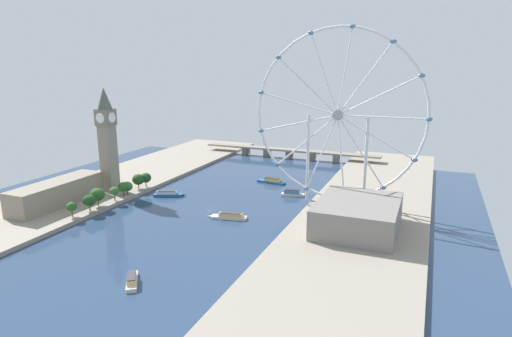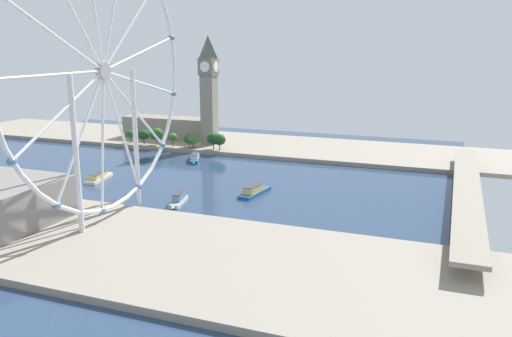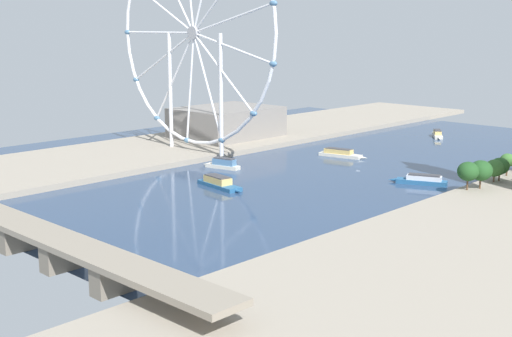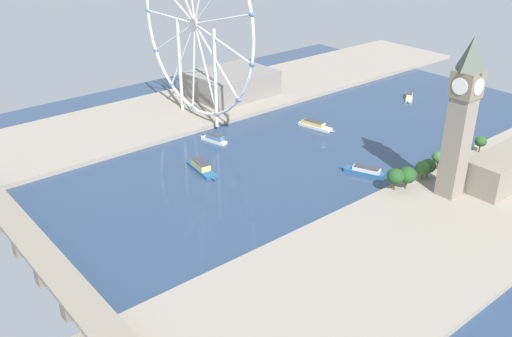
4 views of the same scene
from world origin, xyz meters
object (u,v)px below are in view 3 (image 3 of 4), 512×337
Objects in this scene: riverside_hall at (227,122)px; tour_boat_3 at (422,180)px; tour_boat_2 at (223,164)px; tour_boat_1 at (340,153)px; ferris_wheel at (194,34)px; river_bridge at (17,229)px; tour_boat_4 at (437,134)px; tour_boat_0 at (219,183)px.

riverside_hall reaches higher than tour_boat_3.
tour_boat_1 is at bearing -122.65° from tour_boat_2.
tour_boat_2 is 0.84× the size of tour_boat_3.
ferris_wheel reaches higher than riverside_hall.
river_bridge is 193.01m from tour_boat_3.
tour_boat_1 is 78.61m from tour_boat_3.
ferris_wheel is 80.65m from tour_boat_2.
riverside_hall is at bearing -75.81° from tour_boat_4.
tour_boat_0 reaches higher than tour_boat_3.
tour_boat_2 is at bearing -45.00° from tour_boat_4.
tour_boat_2 is (-65.41, 65.55, -10.35)m from riverside_hall.
tour_boat_0 reaches higher than tour_boat_1.
tour_boat_3 is at bearing 171.60° from riverside_hall.
riverside_hall reaches higher than tour_boat_1.
ferris_wheel is 0.63× the size of river_bridge.
riverside_hall is 240.80m from river_bridge.
tour_boat_2 is 106.65m from tour_boat_3.
ferris_wheel is 5.76× the size of tour_boat_2.
riverside_hall is at bearing -57.94° from tour_boat_2.
tour_boat_0 is 103.97m from tour_boat_1.
tour_boat_3 is (-163.71, 24.18, -10.72)m from riverside_hall.
tour_boat_1 is (-64.63, -57.32, -69.61)m from ferris_wheel.
tour_boat_4 reaches higher than tour_boat_1.
tour_boat_3 is (-67.11, -73.47, -0.12)m from tour_boat_0.
tour_boat_4 is at bearing -130.54° from riverside_hall.
tour_boat_3 is at bearing -104.38° from river_bridge.
river_bridge is (-89.24, 159.91, -63.83)m from ferris_wheel.
tour_boat_2 is at bearing -121.47° from tour_boat_1.
tour_boat_4 is at bearing 97.85° from tour_boat_0.
tour_boat_3 is 1.29× the size of tour_boat_4.
tour_boat_2 is at bearing 159.65° from ferris_wheel.
tour_boat_3 is (-98.30, -41.37, -0.37)m from tour_boat_2.
ferris_wheel is 190.52m from tour_boat_4.
tour_boat_2 is 180.25m from tour_boat_4.
ferris_wheel is at bearing 117.45° from riverside_hall.
river_bridge is at bearing 119.16° from ferris_wheel.
tour_boat_0 is 44.76m from tour_boat_2.
tour_boat_1 is 1.30× the size of tour_boat_2.
tour_boat_4 is at bearing 75.78° from tour_boat_1.
tour_boat_0 is at bearing 146.42° from ferris_wheel.
tour_boat_1 is (5.41, -103.83, -0.16)m from tour_boat_0.
ferris_wheel is 6.24× the size of tour_boat_4.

